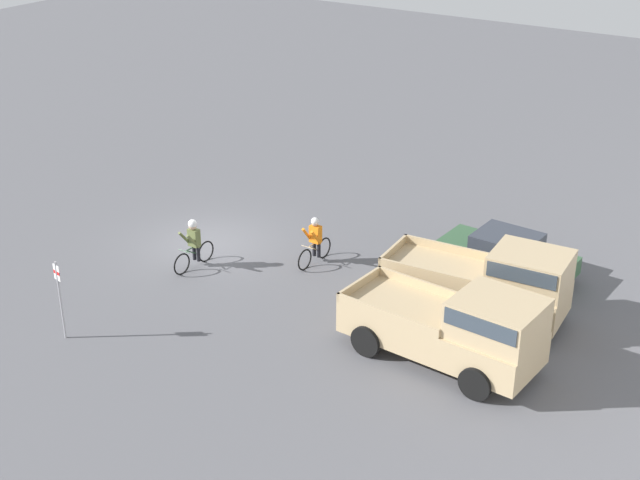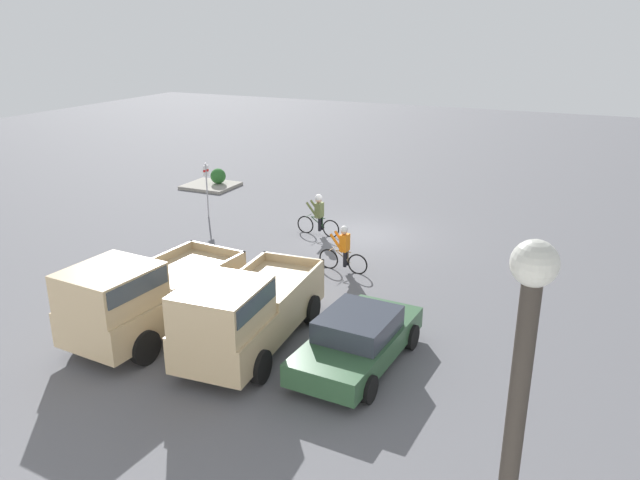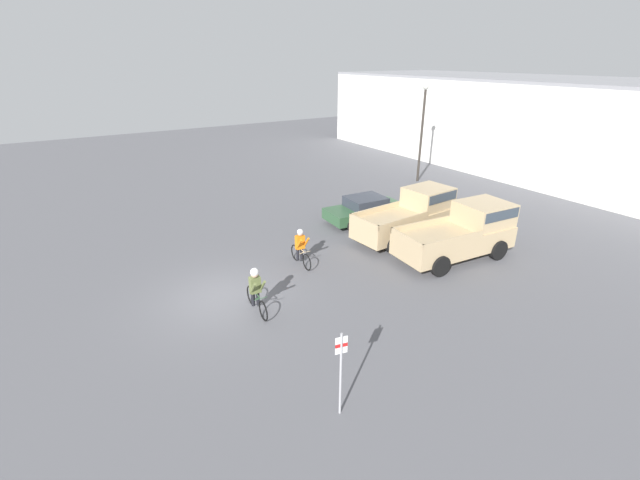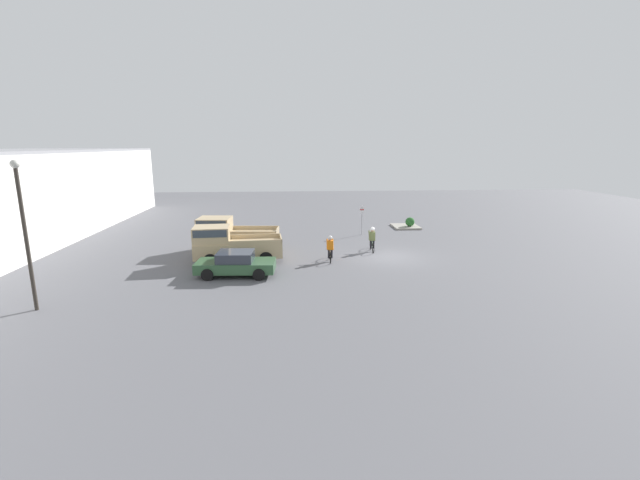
# 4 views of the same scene
# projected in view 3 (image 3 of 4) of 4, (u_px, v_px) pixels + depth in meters

# --- Properties ---
(ground_plane) EXTENTS (80.00, 80.00, 0.00)m
(ground_plane) POSITION_uv_depth(u_px,v_px,m) (221.00, 297.00, 15.60)
(ground_plane) COLOR #56565B
(warehouse_building) EXTENTS (49.80, 12.16, 6.64)m
(warehouse_building) POSITION_uv_depth(u_px,v_px,m) (628.00, 135.00, 27.96)
(warehouse_building) COLOR silver
(warehouse_building) RESTS_ON ground_plane
(sedan_0) EXTENTS (2.18, 4.34, 1.35)m
(sedan_0) POSITION_uv_depth(u_px,v_px,m) (365.00, 209.00, 22.50)
(sedan_0) COLOR #2D5133
(sedan_0) RESTS_ON ground_plane
(pickup_truck_0) EXTENTS (2.42, 5.35, 2.25)m
(pickup_truck_0) POSITION_uv_depth(u_px,v_px,m) (412.00, 213.00, 20.49)
(pickup_truck_0) COLOR tan
(pickup_truck_0) RESTS_ON ground_plane
(pickup_truck_1) EXTENTS (2.57, 5.40, 2.28)m
(pickup_truck_1) POSITION_uv_depth(u_px,v_px,m) (464.00, 231.00, 18.39)
(pickup_truck_1) COLOR tan
(pickup_truck_1) RESTS_ON ground_plane
(cyclist_0) EXTENTS (1.84, 0.47, 1.68)m
(cyclist_0) POSITION_uv_depth(u_px,v_px,m) (256.00, 289.00, 14.40)
(cyclist_0) COLOR black
(cyclist_0) RESTS_ON ground_plane
(cyclist_1) EXTENTS (1.78, 0.47, 1.62)m
(cyclist_1) POSITION_uv_depth(u_px,v_px,m) (300.00, 247.00, 17.75)
(cyclist_1) COLOR black
(cyclist_1) RESTS_ON ground_plane
(fire_lane_sign) EXTENTS (0.09, 0.30, 2.35)m
(fire_lane_sign) POSITION_uv_depth(u_px,v_px,m) (341.00, 367.00, 9.97)
(fire_lane_sign) COLOR #9E9EA3
(fire_lane_sign) RESTS_ON ground_plane
(lamppost) EXTENTS (0.36, 0.36, 6.43)m
(lamppost) POSITION_uv_depth(u_px,v_px,m) (422.00, 126.00, 28.65)
(lamppost) COLOR #2D2823
(lamppost) RESTS_ON ground_plane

